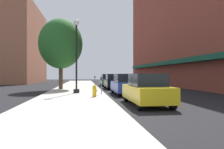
# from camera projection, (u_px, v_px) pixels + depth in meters

# --- Properties ---
(ground_plane) EXTENTS (90.00, 90.00, 0.00)m
(ground_plane) POSITION_uv_depth(u_px,v_px,m) (112.00, 88.00, 25.37)
(ground_plane) COLOR black
(sidewalk_slab) EXTENTS (4.80, 50.00, 0.12)m
(sidewalk_slab) POSITION_uv_depth(u_px,v_px,m) (78.00, 87.00, 25.85)
(sidewalk_slab) COLOR #B7B2A8
(sidewalk_slab) RESTS_ON ground
(building_right_brick) EXTENTS (6.80, 40.00, 20.01)m
(building_right_brick) POSITION_uv_depth(u_px,v_px,m) (186.00, 15.00, 30.73)
(building_right_brick) COLOR brown
(building_right_brick) RESTS_ON ground
(building_far_background) EXTENTS (6.80, 18.00, 14.38)m
(building_far_background) POSITION_uv_depth(u_px,v_px,m) (23.00, 46.00, 42.28)
(building_far_background) COLOR #9E6047
(building_far_background) RESTS_ON ground
(lamppost) EXTENTS (0.48, 0.48, 5.90)m
(lamppost) POSITION_uv_depth(u_px,v_px,m) (76.00, 55.00, 17.56)
(lamppost) COLOR black
(lamppost) RESTS_ON sidewalk_slab
(fire_hydrant) EXTENTS (0.33, 0.26, 0.79)m
(fire_hydrant) POSITION_uv_depth(u_px,v_px,m) (94.00, 91.00, 14.60)
(fire_hydrant) COLOR gold
(fire_hydrant) RESTS_ON sidewalk_slab
(parking_meter_near) EXTENTS (0.14, 0.09, 1.31)m
(parking_meter_near) POSITION_uv_depth(u_px,v_px,m) (101.00, 83.00, 16.46)
(parking_meter_near) COLOR slate
(parking_meter_near) RESTS_ON sidewalk_slab
(parking_meter_far) EXTENTS (0.14, 0.09, 1.31)m
(parking_meter_far) POSITION_uv_depth(u_px,v_px,m) (95.00, 80.00, 26.13)
(parking_meter_far) COLOR slate
(parking_meter_far) RESTS_ON sidewalk_slab
(tree_near) EXTENTS (4.44, 4.44, 7.19)m
(tree_near) POSITION_uv_depth(u_px,v_px,m) (61.00, 44.00, 22.33)
(tree_near) COLOR #4C3823
(tree_near) RESTS_ON sidewalk_slab
(car_yellow) EXTENTS (1.80, 4.30, 1.66)m
(car_yellow) POSITION_uv_depth(u_px,v_px,m) (146.00, 90.00, 11.44)
(car_yellow) COLOR black
(car_yellow) RESTS_ON ground
(car_blue) EXTENTS (1.80, 4.30, 1.66)m
(car_blue) POSITION_uv_depth(u_px,v_px,m) (125.00, 84.00, 17.39)
(car_blue) COLOR black
(car_blue) RESTS_ON ground
(car_black) EXTENTS (1.80, 4.30, 1.66)m
(car_black) POSITION_uv_depth(u_px,v_px,m) (114.00, 82.00, 24.17)
(car_black) COLOR black
(car_black) RESTS_ON ground
(car_green) EXTENTS (1.80, 4.30, 1.66)m
(car_green) POSITION_uv_depth(u_px,v_px,m) (108.00, 80.00, 30.17)
(car_green) COLOR black
(car_green) RESTS_ON ground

